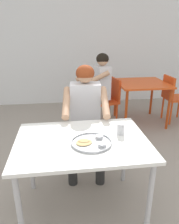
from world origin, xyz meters
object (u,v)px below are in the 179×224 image
object	(u,v)px
diner_foreground	(86,111)
patron_background	(97,84)
thali_tray	(92,142)
chair_foreground	(85,123)
table_foreground	(82,148)
drinking_cup	(121,128)
chair_red_right	(173,95)
table_background_red	(141,88)
chair_red_left	(109,98)

from	to	relation	value
diner_foreground	patron_background	world-z (taller)	same
thali_tray	chair_foreground	xyz separation A→B (m)	(0.05, 0.94, -0.24)
diner_foreground	table_foreground	bearing A→B (deg)	-99.51
chair_foreground	patron_background	size ratio (longest dim) A/B	0.69
drinking_cup	chair_red_right	distance (m)	2.36
table_background_red	patron_background	world-z (taller)	patron_background
table_foreground	table_background_red	xyz separation A→B (m)	(1.24, 1.92, -0.01)
drinking_cup	diner_foreground	bearing A→B (deg)	111.86
table_foreground	thali_tray	distance (m)	0.13
thali_tray	chair_red_left	xyz separation A→B (m)	(0.59, 1.99, -0.26)
patron_background	thali_tray	bearing A→B (deg)	-100.83
table_foreground	patron_background	xyz separation A→B (m)	(0.45, 1.90, 0.08)
patron_background	chair_red_left	bearing A→B (deg)	5.16
table_foreground	diner_foreground	xyz separation A→B (m)	(0.11, 0.66, 0.08)
table_background_red	chair_red_right	xyz separation A→B (m)	(0.59, -0.04, -0.15)
table_background_red	thali_tray	bearing A→B (deg)	-120.40
table_foreground	chair_foreground	size ratio (longest dim) A/B	1.31
table_background_red	patron_background	size ratio (longest dim) A/B	0.68
drinking_cup	diner_foreground	distance (m)	0.65
chair_foreground	chair_red_right	distance (m)	1.97
chair_red_left	chair_red_right	world-z (taller)	chair_red_right
table_foreground	thali_tray	world-z (taller)	thali_tray
chair_foreground	table_background_red	world-z (taller)	chair_foreground
chair_foreground	table_background_red	xyz separation A→B (m)	(1.11, 1.04, 0.14)
chair_foreground	chair_red_right	size ratio (longest dim) A/B	1.01
drinking_cup	chair_foreground	xyz separation A→B (m)	(-0.22, 0.81, -0.29)
drinking_cup	chair_red_right	xyz separation A→B (m)	(1.48, 1.82, -0.29)
table_background_red	patron_background	xyz separation A→B (m)	(-0.79, -0.01, 0.09)
table_foreground	chair_red_right	size ratio (longest dim) A/B	1.32
thali_tray	chair_foreground	bearing A→B (deg)	86.79
chair_red_right	diner_foreground	bearing A→B (deg)	-144.55
thali_tray	table_foreground	bearing A→B (deg)	136.33
chair_foreground	chair_red_left	bearing A→B (deg)	62.86
table_foreground	diner_foreground	distance (m)	0.67
thali_tray	diner_foreground	bearing A→B (deg)	87.10
table_background_red	chair_red_left	world-z (taller)	chair_red_left
chair_red_right	chair_red_left	bearing A→B (deg)	177.91
table_foreground	drinking_cup	distance (m)	0.38
thali_tray	drinking_cup	bearing A→B (deg)	25.29
chair_foreground	patron_background	xyz separation A→B (m)	(0.32, 1.03, 0.24)
thali_tray	table_background_red	size ratio (longest dim) A/B	0.40
thali_tray	table_background_red	distance (m)	2.31
drinking_cup	chair_red_right	bearing A→B (deg)	50.93
thali_tray	chair_red_left	world-z (taller)	chair_red_left
thali_tray	diner_foreground	world-z (taller)	diner_foreground
drinking_cup	table_background_red	size ratio (longest dim) A/B	0.12
chair_red_right	patron_background	bearing A→B (deg)	179.03
table_foreground	patron_background	distance (m)	1.96
thali_tray	table_background_red	bearing A→B (deg)	59.60
chair_foreground	chair_red_right	world-z (taller)	chair_foreground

